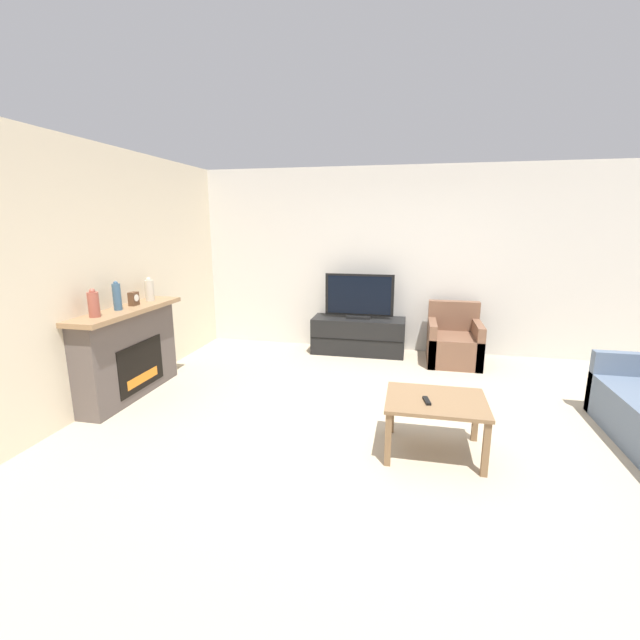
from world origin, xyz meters
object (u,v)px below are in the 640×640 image
(mantel_vase_right, at_px, (149,290))
(tv, at_px, (359,298))
(armchair, at_px, (453,343))
(mantel_vase_left, at_px, (94,304))
(tv_stand, at_px, (358,335))
(mantel_vase_centre_left, at_px, (117,296))
(mantel_clock, at_px, (134,299))
(coffee_table, at_px, (436,407))
(remote, at_px, (427,401))
(fireplace, at_px, (129,352))

(mantel_vase_right, height_order, tv, mantel_vase_right)
(tv, xyz_separation_m, armchair, (1.34, -0.17, -0.56))
(mantel_vase_left, xyz_separation_m, tv_stand, (2.27, 2.61, -0.87))
(mantel_vase_centre_left, bearing_deg, tv, 44.96)
(mantel_vase_left, xyz_separation_m, mantel_vase_right, (0.00, 0.92, -0.00))
(mantel_clock, height_order, armchair, mantel_clock)
(tv, bearing_deg, coffee_table, -70.15)
(mantel_vase_left, height_order, mantel_clock, mantel_vase_left)
(mantel_clock, xyz_separation_m, armchair, (3.61, 1.83, -0.81))
(mantel_vase_centre_left, distance_m, armchair, 4.27)
(tv, height_order, coffee_table, tv)
(mantel_vase_right, relative_size, tv, 0.28)
(mantel_vase_left, xyz_separation_m, mantel_vase_centre_left, (-0.00, 0.34, 0.02))
(armchair, xyz_separation_m, remote, (-0.45, -2.61, 0.22))
(mantel_vase_centre_left, xyz_separation_m, mantel_vase_right, (0.00, 0.57, -0.02))
(mantel_vase_left, relative_size, tv, 0.28)
(mantel_vase_centre_left, relative_size, armchair, 0.38)
(mantel_vase_right, bearing_deg, mantel_vase_centre_left, -90.00)
(mantel_vase_centre_left, height_order, coffee_table, mantel_vase_centre_left)
(mantel_vase_right, xyz_separation_m, tv_stand, (2.27, 1.70, -0.87))
(fireplace, xyz_separation_m, remote, (3.19, -0.63, -0.02))
(mantel_vase_left, relative_size, mantel_clock, 1.87)
(fireplace, xyz_separation_m, mantel_vase_right, (0.02, 0.46, 0.62))
(mantel_clock, bearing_deg, fireplace, -96.46)
(mantel_vase_centre_left, xyz_separation_m, mantel_clock, (0.00, 0.27, -0.07))
(mantel_vase_centre_left, height_order, tv, mantel_vase_centre_left)
(tv_stand, relative_size, armchair, 1.65)
(mantel_vase_centre_left, xyz_separation_m, coffee_table, (3.25, -0.44, -0.74))
(armchair, bearing_deg, coffee_table, -98.25)
(tv_stand, xyz_separation_m, tv, (0.00, -0.00, 0.57))
(mantel_vase_centre_left, distance_m, tv, 3.22)
(mantel_vase_right, height_order, remote, mantel_vase_right)
(mantel_clock, xyz_separation_m, coffee_table, (3.25, -0.71, -0.67))
(mantel_vase_right, relative_size, armchair, 0.34)
(fireplace, xyz_separation_m, tv, (2.29, 2.15, 0.32))
(coffee_table, bearing_deg, mantel_vase_right, 162.70)
(tv_stand, relative_size, coffee_table, 1.66)
(fireplace, bearing_deg, mantel_vase_right, 87.93)
(mantel_vase_right, height_order, mantel_clock, mantel_vase_right)
(mantel_vase_centre_left, bearing_deg, tv_stand, 44.99)
(coffee_table, height_order, remote, remote)
(mantel_clock, bearing_deg, mantel_vase_left, -90.07)
(mantel_vase_centre_left, bearing_deg, coffee_table, -7.69)
(tv_stand, bearing_deg, tv, -90.00)
(mantel_vase_right, height_order, tv_stand, mantel_vase_right)
(fireplace, distance_m, armchair, 4.15)
(mantel_vase_right, bearing_deg, mantel_clock, -89.86)
(fireplace, distance_m, mantel_clock, 0.59)
(mantel_vase_right, distance_m, coffee_table, 3.48)
(fireplace, bearing_deg, coffee_table, -9.62)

